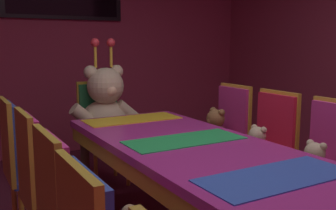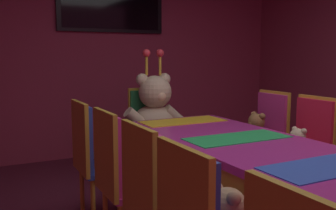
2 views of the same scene
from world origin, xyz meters
TOP-DOWN VIEW (x-y plane):
  - wall_back at (0.00, 3.20)m, footprint 5.20×0.12m
  - banquet_table at (0.00, 0.00)m, footprint 0.90×2.82m
  - chair_left_2 at (-0.87, -0.02)m, footprint 0.42×0.41m
  - teddy_left_2 at (-0.73, -0.02)m, footprint 0.22×0.29m
  - chair_left_3 at (-0.87, 0.54)m, footprint 0.42×0.41m
  - teddy_left_3 at (-0.73, 0.54)m, footprint 0.22×0.28m
  - chair_left_4 at (-0.89, 1.09)m, footprint 0.42×0.41m
  - teddy_left_4 at (-0.74, 1.09)m, footprint 0.26×0.34m
  - chair_right_3 at (0.88, 0.54)m, footprint 0.42×0.41m
  - teddy_right_3 at (0.74, 0.54)m, footprint 0.22×0.29m
  - chair_right_4 at (0.89, 1.07)m, footprint 0.42×0.41m
  - teddy_right_4 at (0.74, 1.07)m, footprint 0.27×0.35m
  - throne_chair at (0.00, 1.95)m, footprint 0.41×0.42m
  - king_teddy_bear at (0.00, 1.78)m, footprint 0.73×0.57m
  - wall_tv at (0.00, 3.11)m, footprint 1.43×0.06m

SIDE VIEW (x-z plane):
  - teddy_left_3 at x=-0.73m, z-range 0.44..0.70m
  - teddy_right_3 at x=0.74m, z-range 0.44..0.71m
  - teddy_left_2 at x=-0.73m, z-range 0.44..0.71m
  - teddy_left_4 at x=-0.74m, z-range 0.44..0.76m
  - chair_left_2 at x=-0.87m, z-range 0.10..1.09m
  - chair_left_3 at x=-0.87m, z-range 0.10..1.09m
  - chair_left_4 at x=-0.89m, z-range 0.10..1.09m
  - chair_right_3 at x=0.88m, z-range 0.10..1.09m
  - chair_right_4 at x=0.89m, z-range 0.10..1.09m
  - throne_chair at x=0.00m, z-range 0.10..1.09m
  - teddy_right_4 at x=0.74m, z-range 0.43..0.76m
  - banquet_table at x=0.00m, z-range 0.28..1.03m
  - king_teddy_bear at x=0.00m, z-range 0.29..1.23m
  - wall_back at x=0.00m, z-range 0.00..2.80m
  - wall_tv at x=0.00m, z-range 1.63..2.47m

